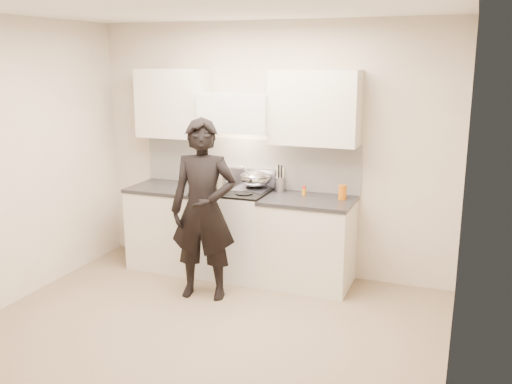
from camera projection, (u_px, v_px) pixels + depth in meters
ground_plane at (202, 334)px, 4.89m from camera, size 4.00×4.00×0.00m
room_shell at (211, 144)px, 4.88m from camera, size 4.04×3.54×2.70m
stove at (234, 232)px, 6.18m from camera, size 0.76×0.65×0.96m
counter_right at (308, 242)px, 5.90m from camera, size 0.92×0.67×0.92m
counter_left at (171, 226)px, 6.46m from camera, size 0.82×0.67×0.92m
wok at (256, 179)px, 6.11m from camera, size 0.34×0.42×0.27m
stock_pot at (216, 182)px, 5.97m from camera, size 0.38×0.33×0.18m
utensil_crock at (279, 183)px, 6.08m from camera, size 0.11×0.11×0.29m
spice_jar at (304, 190)px, 5.93m from camera, size 0.04×0.04×0.10m
oil_glass at (342, 192)px, 5.74m from camera, size 0.09×0.09×0.15m
person at (203, 210)px, 5.50m from camera, size 0.71×0.54×1.77m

